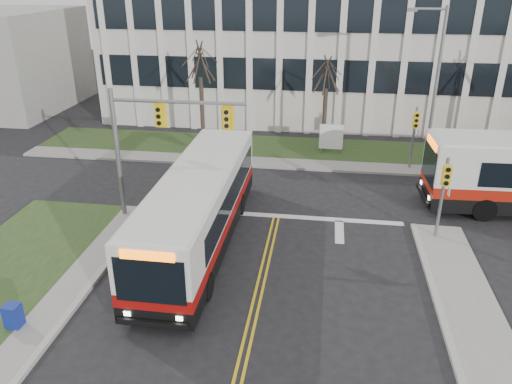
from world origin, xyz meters
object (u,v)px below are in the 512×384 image
object	(u,v)px
streetlight	(434,80)
bus_main	(199,209)
directory_sign	(331,137)
newspaper_box_blue	(14,317)

from	to	relation	value
streetlight	bus_main	size ratio (longest dim) A/B	0.75
streetlight	directory_sign	world-z (taller)	streetlight
bus_main	newspaper_box_blue	distance (m)	8.07
streetlight	bus_main	distance (m)	16.02
directory_sign	newspaper_box_blue	xyz separation A→B (m)	(-10.19, -18.82, -0.70)
bus_main	newspaper_box_blue	xyz separation A→B (m)	(-4.70, -6.46, -1.16)
directory_sign	bus_main	size ratio (longest dim) A/B	0.16
directory_sign	bus_main	bearing A→B (deg)	-113.98
streetlight	directory_sign	xyz separation A→B (m)	(-5.53, 1.30, -4.02)
directory_sign	bus_main	world-z (taller)	bus_main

